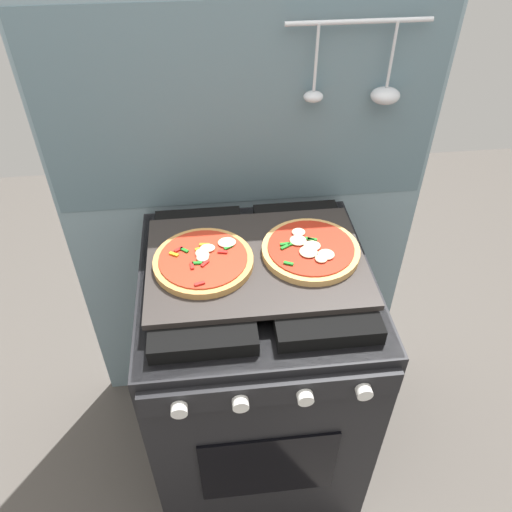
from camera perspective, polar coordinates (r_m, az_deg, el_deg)
name	(u,v)px	position (r m, az deg, el deg)	size (l,w,h in m)	color
ground_plane	(256,447)	(1.99, 0.00, -20.61)	(4.00, 4.00, 0.00)	#4C4742
kitchen_backsplash	(245,220)	(1.60, -1.25, 4.05)	(1.10, 0.09, 1.55)	#7A939E
stove	(256,373)	(1.60, 0.01, -12.99)	(0.60, 0.64, 0.90)	black
baking_tray	(256,261)	(1.26, 0.00, -0.62)	(0.54, 0.38, 0.02)	#2D2826
pizza_left	(204,260)	(1.24, -5.89, -0.50)	(0.25, 0.25, 0.03)	#C18947
pizza_right	(311,250)	(1.28, 6.14, 0.70)	(0.25, 0.25, 0.03)	tan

